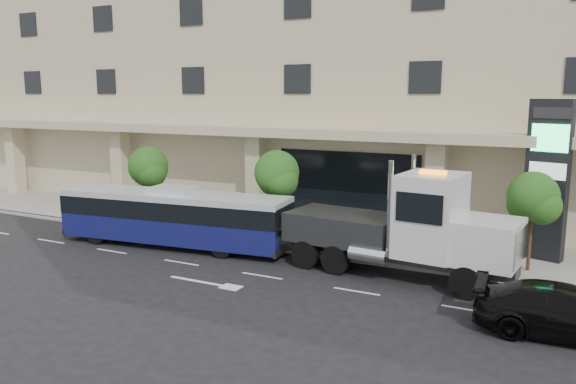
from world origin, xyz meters
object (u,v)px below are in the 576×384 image
at_px(black_sedan, 568,312).
at_px(signage_pylon, 547,180).
at_px(city_bus, 174,216).
at_px(tow_truck, 407,229).

relative_size(black_sedan, signage_pylon, 0.78).
distance_m(city_bus, black_sedan, 17.17).
height_order(black_sedan, signage_pylon, signage_pylon).
distance_m(city_bus, signage_pylon, 16.75).
xyz_separation_m(black_sedan, signage_pylon, (-1.07, 8.01, 2.84)).
relative_size(city_bus, signage_pylon, 1.69).
bearing_deg(signage_pylon, black_sedan, -65.16).
xyz_separation_m(city_bus, tow_truck, (11.12, 0.38, 0.50)).
bearing_deg(city_bus, signage_pylon, 11.56).
relative_size(tow_truck, black_sedan, 1.96).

